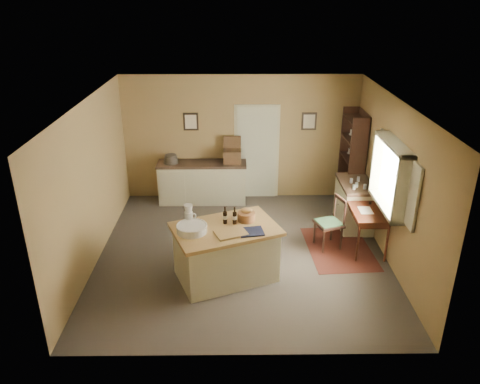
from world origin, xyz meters
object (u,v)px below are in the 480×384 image
object	(u,v)px
sideboard	(203,181)
desk_chair	(329,224)
writing_desk	(368,215)
shelving_unit	(354,161)
right_cabinet	(354,204)
work_island	(225,251)

from	to	relation	value
sideboard	desk_chair	xyz separation A→B (m)	(2.37, -1.98, -0.01)
writing_desk	shelving_unit	xyz separation A→B (m)	(0.15, 1.82, 0.35)
writing_desk	desk_chair	bearing A→B (deg)	173.28
desk_chair	writing_desk	bearing A→B (deg)	-24.92
sideboard	right_cabinet	size ratio (longest dim) A/B	1.76
sideboard	work_island	bearing A→B (deg)	-79.52
work_island	right_cabinet	bearing A→B (deg)	13.94
right_cabinet	writing_desk	bearing A→B (deg)	-89.99
work_island	desk_chair	distance (m)	2.05
work_island	writing_desk	xyz separation A→B (m)	(2.48, 0.87, 0.19)
work_island	right_cabinet	distance (m)	3.06
desk_chair	shelving_unit	xyz separation A→B (m)	(0.81, 1.74, 0.56)
right_cabinet	shelving_unit	xyz separation A→B (m)	(0.15, 0.90, 0.57)
sideboard	shelving_unit	distance (m)	3.23
sideboard	right_cabinet	distance (m)	3.23
sideboard	writing_desk	distance (m)	3.66
writing_desk	right_cabinet	xyz separation A→B (m)	(-0.00, 0.92, -0.21)
work_island	writing_desk	bearing A→B (deg)	-2.57
writing_desk	right_cabinet	distance (m)	0.95
writing_desk	desk_chair	size ratio (longest dim) A/B	1.00
desk_chair	shelving_unit	bearing A→B (deg)	46.91
shelving_unit	work_island	bearing A→B (deg)	-134.35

